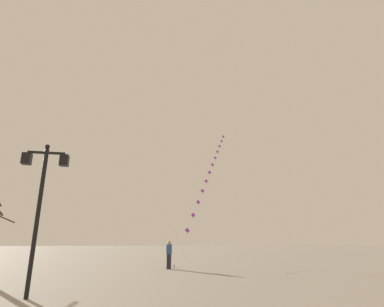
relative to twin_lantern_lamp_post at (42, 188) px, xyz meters
The scene contains 4 objects.
ground_plane 11.43m from the twin_lantern_lamp_post, 74.04° to the left, with size 160.00×160.00×0.00m, color gray.
twin_lantern_lamp_post is the anchor object (origin of this frame).
kite_train 23.65m from the twin_lantern_lamp_post, 61.36° to the left, with size 10.01×19.88×16.88m.
kite_flyer 10.86m from the twin_lantern_lamp_post, 58.72° to the left, with size 0.42×0.61×1.71m.
Camera 1 is at (0.15, -1.34, 1.76)m, focal length 27.88 mm.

